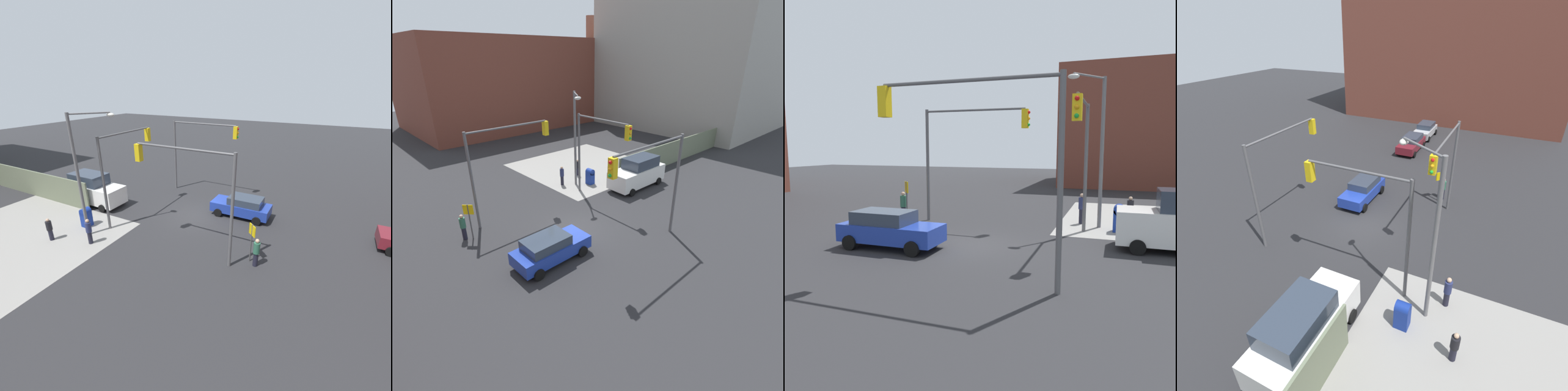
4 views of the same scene
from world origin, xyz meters
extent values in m
plane|color=#28282B|center=(0.00, 0.00, 0.00)|extent=(120.00, 120.00, 0.00)
cube|color=gray|center=(9.00, 9.00, 0.01)|extent=(12.00, 12.00, 0.01)
cube|color=slate|center=(17.31, 3.20, 1.20)|extent=(18.62, 0.12, 2.40)
cylinder|color=#59595B|center=(-4.50, 4.50, 3.25)|extent=(0.18, 0.18, 6.50)
cylinder|color=#59595B|center=(-1.59, 4.50, 6.38)|extent=(5.81, 0.12, 0.12)
cube|color=yellow|center=(1.31, 4.50, 5.85)|extent=(0.32, 0.36, 1.00)
sphere|color=red|center=(1.49, 4.50, 6.17)|extent=(0.18, 0.18, 0.18)
sphere|color=orange|center=(1.49, 4.50, 5.85)|extent=(0.18, 0.18, 0.18)
sphere|color=green|center=(1.49, 4.50, 5.53)|extent=(0.18, 0.18, 0.18)
cylinder|color=#59595B|center=(4.50, -4.50, 3.25)|extent=(0.18, 0.18, 6.50)
cylinder|color=#59595B|center=(1.58, -4.50, 6.38)|extent=(5.84, 0.12, 0.12)
cube|color=yellow|center=(-1.34, -4.50, 5.85)|extent=(0.32, 0.36, 1.00)
sphere|color=red|center=(-1.52, -4.50, 6.17)|extent=(0.18, 0.18, 0.18)
sphere|color=orange|center=(-1.52, -4.50, 5.85)|extent=(0.18, 0.18, 0.18)
sphere|color=green|center=(-1.52, -4.50, 5.53)|extent=(0.18, 0.18, 0.18)
cylinder|color=#59595B|center=(4.50, 4.50, 3.25)|extent=(0.18, 0.18, 6.50)
cylinder|color=#59595B|center=(4.50, 2.00, 6.38)|extent=(0.12, 5.00, 0.12)
cube|color=yellow|center=(4.50, -0.50, 5.85)|extent=(0.36, 0.32, 1.00)
sphere|color=red|center=(4.50, -0.68, 6.17)|extent=(0.18, 0.18, 0.18)
sphere|color=orange|center=(4.50, -0.68, 5.85)|extent=(0.18, 0.18, 0.18)
sphere|color=green|center=(4.50, -0.68, 5.53)|extent=(0.18, 0.18, 0.18)
cylinder|color=slate|center=(5.20, 5.80, 4.00)|extent=(0.20, 0.20, 8.00)
cylinder|color=slate|center=(4.52, 4.81, 7.90)|extent=(1.45, 2.03, 0.10)
ellipsoid|color=silver|center=(3.84, 3.83, 7.75)|extent=(0.56, 0.36, 0.24)
cylinder|color=#4C4C4C|center=(-5.40, 3.54, 1.20)|extent=(0.08, 0.08, 2.40)
cube|color=yellow|center=(-5.40, 3.54, 2.05)|extent=(0.48, 0.48, 0.64)
cube|color=navy|center=(6.20, 5.00, 0.57)|extent=(0.56, 0.64, 1.15)
cylinder|color=navy|center=(6.20, 5.00, 1.15)|extent=(0.56, 0.64, 0.56)
cube|color=#1E389E|center=(-3.06, -1.69, 0.70)|extent=(4.43, 1.80, 0.75)
cube|color=#2D3847|center=(-3.42, -1.69, 1.35)|extent=(2.48, 1.58, 0.55)
cylinder|color=black|center=(-1.56, -0.79, 0.32)|extent=(0.64, 0.22, 0.64)
cylinder|color=black|center=(-1.56, -2.59, 0.32)|extent=(0.64, 0.22, 0.64)
cylinder|color=black|center=(-4.57, -0.79, 0.32)|extent=(0.64, 0.22, 0.64)
cylinder|color=black|center=(-4.57, -2.59, 0.32)|extent=(0.64, 0.22, 0.64)
cylinder|color=black|center=(-12.72, -2.60, 0.32)|extent=(0.64, 0.22, 0.64)
cube|color=white|center=(8.77, 1.80, 1.02)|extent=(5.40, 2.10, 1.40)
cube|color=#2D3847|center=(9.21, 1.80, 2.17)|extent=(3.02, 1.85, 0.90)
cylinder|color=black|center=(6.94, 0.75, 0.32)|extent=(0.64, 0.22, 0.64)
cylinder|color=black|center=(6.94, 2.85, 0.32)|extent=(0.64, 0.22, 0.64)
cylinder|color=black|center=(10.61, 0.75, 0.32)|extent=(0.64, 0.22, 0.64)
cylinder|color=black|center=(10.61, 2.85, 0.32)|extent=(0.64, 0.22, 0.64)
cylinder|color=black|center=(6.80, 7.40, 1.06)|extent=(0.36, 0.36, 0.60)
sphere|color=tan|center=(6.80, 7.40, 1.47)|extent=(0.21, 0.21, 0.21)
cylinder|color=#1E1E2D|center=(6.80, 7.40, 0.38)|extent=(0.28, 0.28, 0.76)
cylinder|color=#2D664C|center=(-5.80, 3.80, 1.17)|extent=(0.36, 0.36, 0.67)
sphere|color=tan|center=(-5.80, 3.80, 1.62)|extent=(0.23, 0.23, 0.23)
cylinder|color=#1E1E2D|center=(-5.80, 3.80, 0.42)|extent=(0.28, 0.28, 0.84)
cylinder|color=navy|center=(4.20, 6.50, 1.18)|extent=(0.36, 0.36, 0.67)
sphere|color=tan|center=(4.20, 6.50, 1.63)|extent=(0.23, 0.23, 0.23)
cylinder|color=#1E1E2D|center=(4.20, 6.50, 0.42)|extent=(0.28, 0.28, 0.85)
camera|label=1|loc=(-8.44, 16.05, 9.41)|focal=24.00mm
camera|label=2|loc=(-11.26, -13.46, 10.65)|focal=28.00mm
camera|label=3|loc=(6.04, -15.57, 4.38)|focal=35.00mm
camera|label=4|loc=(14.92, 7.69, 11.93)|focal=28.00mm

